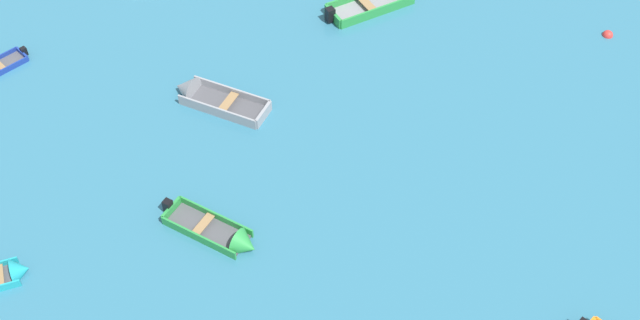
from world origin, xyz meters
TOP-DOWN VIEW (x-y plane):
  - rowboat_turquoise_foreground_center at (-10.51, 20.59)m, footprint 2.84×1.67m
  - rowboat_green_back_row_left at (-3.33, 21.74)m, footprint 3.49×2.76m
  - rowboat_grey_far_left at (-4.46, 28.72)m, footprint 4.06×2.91m
  - mooring_buoy_midfield at (12.81, 31.80)m, footprint 0.46×0.46m

SIDE VIEW (x-z plane):
  - mooring_buoy_midfield at x=12.81m, z-range -0.23..0.23m
  - rowboat_turquoise_foreground_center at x=-10.51m, z-range -0.31..0.59m
  - rowboat_green_back_row_left at x=-3.33m, z-range -0.33..0.68m
  - rowboat_grey_far_left at x=-4.46m, z-range -0.39..0.79m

